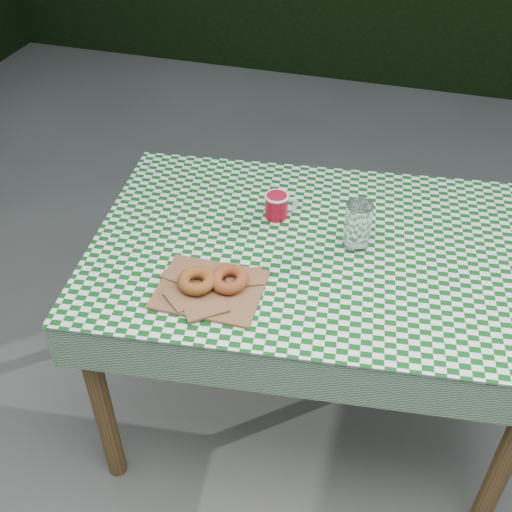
% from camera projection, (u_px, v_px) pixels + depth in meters
% --- Properties ---
extents(ground, '(60.00, 60.00, 0.00)m').
position_uv_depth(ground, '(273.00, 384.00, 2.38)').
color(ground, '#4C4D48').
rests_on(ground, ground).
extents(table, '(1.40, 1.02, 0.75)m').
position_uv_depth(table, '(308.00, 334.00, 2.08)').
color(table, brown).
rests_on(table, ground).
extents(tablecloth, '(1.42, 1.04, 0.01)m').
position_uv_depth(tablecloth, '(315.00, 246.00, 1.84)').
color(tablecloth, '#0B4814').
rests_on(tablecloth, table).
extents(paper_bag, '(0.29, 0.23, 0.02)m').
position_uv_depth(paper_bag, '(210.00, 289.00, 1.68)').
color(paper_bag, brown).
rests_on(paper_bag, tablecloth).
extents(bagel_front, '(0.11, 0.11, 0.03)m').
position_uv_depth(bagel_front, '(196.00, 281.00, 1.67)').
color(bagel_front, brown).
rests_on(bagel_front, paper_bag).
extents(bagel_back, '(0.14, 0.14, 0.03)m').
position_uv_depth(bagel_back, '(229.00, 279.00, 1.67)').
color(bagel_back, '#A04721').
rests_on(bagel_back, paper_bag).
extents(coffee_mug, '(0.19, 0.19, 0.08)m').
position_uv_depth(coffee_mug, '(276.00, 206.00, 1.92)').
color(coffee_mug, maroon).
rests_on(coffee_mug, tablecloth).
extents(drinking_glass, '(0.08, 0.08, 0.14)m').
position_uv_depth(drinking_glass, '(358.00, 226.00, 1.79)').
color(drinking_glass, white).
rests_on(drinking_glass, tablecloth).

